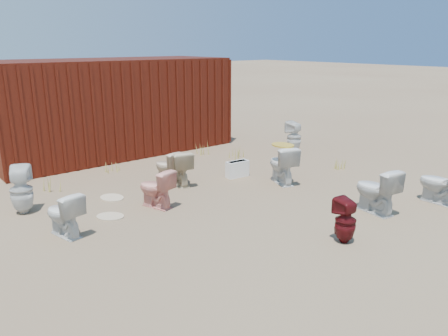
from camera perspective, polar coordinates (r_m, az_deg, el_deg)
ground at (r=7.85m, az=2.79°, el=-4.80°), size 100.00×100.00×0.00m
shipping_container at (r=11.82m, az=-14.43°, el=7.80°), size 6.00×2.40×2.40m
toilet_front_a at (r=6.93m, az=-20.21°, el=-5.67°), size 0.52×0.74×0.69m
toilet_front_pink at (r=7.72m, az=-8.90°, el=-2.64°), size 0.56×0.76×0.69m
toilet_front_c at (r=7.81m, az=19.23°, el=-2.76°), size 0.55×0.83×0.79m
toilet_front_maroon at (r=6.54m, az=15.57°, el=-6.64°), size 0.33×0.34×0.67m
toilet_front_e at (r=8.72m, az=26.37°, el=-1.79°), size 0.42×0.73×0.74m
toilet_back_a at (r=8.08m, az=-24.96°, el=-2.62°), size 0.49×0.50×0.83m
toilet_back_beige_left at (r=9.08m, az=-7.38°, el=0.18°), size 0.45×0.69×0.66m
toilet_back_beige_right at (r=8.87m, az=-5.75°, el=0.05°), size 0.60×0.79×0.72m
toilet_back_yellowlid at (r=9.01m, az=7.59°, el=0.47°), size 0.69×0.88×0.79m
toilet_back_e at (r=11.62m, az=9.12°, el=4.02°), size 0.40×0.40×0.82m
yellow_lid at (r=8.91m, az=7.69°, el=3.00°), size 0.40×0.50×0.02m
loose_tank at (r=9.39m, az=1.76°, el=-0.13°), size 0.52×0.25×0.35m
loose_lid_near at (r=8.41m, az=-14.43°, el=-3.78°), size 0.48×0.57×0.02m
loose_lid_far at (r=7.53m, az=-14.63°, el=-6.15°), size 0.57×0.59×0.02m
weed_clump_a at (r=9.13m, az=-21.22°, el=-1.78°), size 0.36×0.36×0.33m
weed_clump_b at (r=9.99m, az=-6.23°, el=0.57°), size 0.32×0.32×0.28m
weed_clump_c at (r=11.01m, az=1.56°, el=2.10°), size 0.36×0.36×0.28m
weed_clump_d at (r=10.11m, az=-14.37°, el=0.19°), size 0.30×0.30×0.23m
weed_clump_e at (r=11.39m, az=-2.88°, el=2.71°), size 0.34×0.34×0.34m
weed_clump_f at (r=10.37m, az=14.74°, el=0.57°), size 0.28×0.28×0.24m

